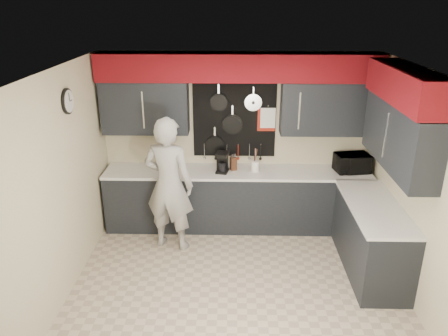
{
  "coord_description": "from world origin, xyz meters",
  "views": [
    {
      "loc": [
        -0.05,
        -4.51,
        3.3
      ],
      "look_at": [
        -0.17,
        0.5,
        1.33
      ],
      "focal_mm": 35.0,
      "sensor_mm": 36.0,
      "label": 1
    }
  ],
  "objects_px": {
    "utensil_crock": "(255,166)",
    "coffee_maker": "(222,161)",
    "microwave": "(352,163)",
    "person": "(169,185)",
    "knife_block": "(233,164)"
  },
  "relations": [
    {
      "from": "microwave",
      "to": "person",
      "type": "bearing_deg",
      "value": -177.09
    },
    {
      "from": "microwave",
      "to": "coffee_maker",
      "type": "distance_m",
      "value": 1.89
    },
    {
      "from": "knife_block",
      "to": "coffee_maker",
      "type": "bearing_deg",
      "value": -175.47
    },
    {
      "from": "microwave",
      "to": "utensil_crock",
      "type": "xyz_separation_m",
      "value": [
        -1.41,
        -0.02,
        -0.06
      ]
    },
    {
      "from": "knife_block",
      "to": "person",
      "type": "distance_m",
      "value": 1.07
    },
    {
      "from": "knife_block",
      "to": "coffee_maker",
      "type": "height_order",
      "value": "coffee_maker"
    },
    {
      "from": "knife_block",
      "to": "person",
      "type": "bearing_deg",
      "value": -163.38
    },
    {
      "from": "microwave",
      "to": "coffee_maker",
      "type": "relative_size",
      "value": 1.6
    },
    {
      "from": "microwave",
      "to": "utensil_crock",
      "type": "height_order",
      "value": "microwave"
    },
    {
      "from": "knife_block",
      "to": "utensil_crock",
      "type": "xyz_separation_m",
      "value": [
        0.32,
        -0.04,
        -0.02
      ]
    },
    {
      "from": "utensil_crock",
      "to": "coffee_maker",
      "type": "relative_size",
      "value": 0.51
    },
    {
      "from": "knife_block",
      "to": "utensil_crock",
      "type": "height_order",
      "value": "knife_block"
    },
    {
      "from": "utensil_crock",
      "to": "person",
      "type": "relative_size",
      "value": 0.08
    },
    {
      "from": "microwave",
      "to": "coffee_maker",
      "type": "xyz_separation_m",
      "value": [
        -1.89,
        -0.04,
        0.02
      ]
    },
    {
      "from": "coffee_maker",
      "to": "microwave",
      "type": "bearing_deg",
      "value": 12.97
    }
  ]
}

